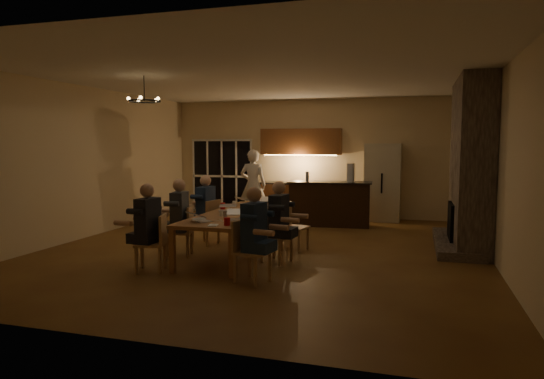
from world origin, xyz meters
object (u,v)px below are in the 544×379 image
Objects in this scene: chair_left_mid at (179,231)px; chandelier at (144,101)px; redcup_near at (227,222)px; person_left_near at (148,228)px; refrigerator at (383,182)px; chair_right_far at (295,227)px; laptop_f at (268,200)px; can_silver at (225,215)px; plate_left at (199,219)px; chair_right_near at (253,252)px; redcup_mid at (223,206)px; plate_far at (275,208)px; person_left_far at (206,210)px; can_right at (264,208)px; laptop_a at (202,215)px; bar_blender at (351,173)px; mug_front at (222,213)px; dining_table at (238,233)px; chair_left_far at (206,222)px; can_cola at (253,200)px; person_right_mid at (279,222)px; mug_mid at (251,206)px; chair_left_near at (151,243)px; person_left_mid at (180,218)px; laptop_d at (249,207)px; standing_person at (253,185)px; bar_island at (330,204)px; plate_near at (246,218)px; person_right_near at (254,234)px; chair_right_mid at (277,236)px; laptop_e at (248,199)px; laptop_c at (227,205)px.

chair_left_mid is 2.41m from chandelier.
person_left_near is at bearing -170.46° from redcup_near.
refrigerator is 4.34m from chair_right_far.
laptop_f reaches higher than chair_left_mid.
can_silver is 0.53× the size of plate_left.
plate_left is at bearing 140.24° from person_left_near.
chair_right_near is 7.42× the size of redcup_near.
redcup_mid is 1.02m from plate_far.
chair_left_mid is 1.09m from person_left_far.
laptop_a is at bearing -112.12° from can_right.
mug_front is at bearing -101.42° from bar_blender.
dining_table is 27.17× the size of redcup_near.
redcup_near is (-1.93, -5.99, -0.19)m from refrigerator.
chair_left_mid reaches higher than redcup_near.
person_left_near reaches higher than chair_right_far.
can_cola is (0.71, 0.86, 0.37)m from chair_left_far.
person_right_mid is 1.00× the size of person_left_far.
refrigerator is 4.10m from laptop_f.
laptop_f is at bearing 83.93° from can_silver.
can_silver is at bearing -89.79° from mug_mid.
chair_left_near is at bearing -133.01° from plate_left.
person_left_mid is 1.24m from laptop_d.
plate_left is at bearing -103.26° from mug_mid.
standing_person is 3.32m from mug_mid.
bar_island is at bearing 72.50° from dining_table.
mug_mid reaches higher than plate_near.
chandelier is at bearing 173.47° from plate_near.
dining_table is at bearing 134.46° from chair_right_far.
standing_person is (-2.06, 0.30, 0.38)m from bar_island.
person_right_near is at bearing -26.69° from chandelier.
chair_right_mid reaches higher than mug_front.
laptop_e is (0.66, 1.71, 0.17)m from person_left_mid.
can_right is at bearing 93.96° from chair_left_far.
mug_mid reaches higher than plate_left.
can_right is at bearing 71.73° from can_silver.
redcup_near is (1.21, 0.19, 0.37)m from chair_left_near.
laptop_c is 1.05m from laptop_e.
person_left_mid is at bearing -153.38° from laptop_f.
can_cola is (0.74, 1.93, 0.37)m from chair_left_mid.
bar_island is 6.27× the size of laptop_a.
chair_left_far is 1.00× the size of chair_right_near.
bar_island is at bearing 41.90° from laptop_f.
laptop_e reaches higher than plate_left.
person_left_mid is (0.04, -0.05, 0.24)m from chair_left_mid.
can_right reaches higher than plate_far.
chair_left_far is at bearing 147.31° from dining_table.
person_right_mid is 1.32m from laptop_c.
laptop_d is 2.67× the size of can_cola.
laptop_e is (-1.31, -2.28, 0.32)m from bar_island.
chair_left_mid reaches higher than mug_front.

